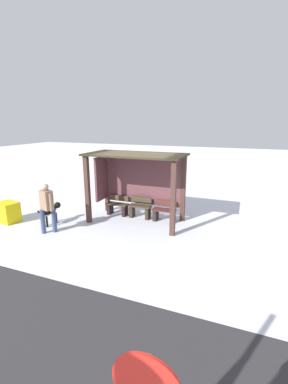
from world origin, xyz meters
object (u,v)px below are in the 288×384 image
dog (50,210)px  bench_center_inside (140,209)px  bench_left_inside (118,207)px  person_walking (47,205)px  grit_bin (8,212)px  bench_right_inside (164,213)px  bus_shelter (135,174)px

dog → bench_center_inside: bearing=32.7°
bench_left_inside → bench_center_inside: bench_center_inside is taller
bench_center_inside → person_walking: size_ratio=0.51×
grit_bin → bench_center_inside: bearing=26.2°
person_walking → dog: bearing=125.9°
dog → grit_bin: size_ratio=1.44×
bench_right_inside → person_walking: (-3.14, -2.31, 0.63)m
bench_center_inside → bench_right_inside: 0.93m
bus_shelter → grit_bin: (-4.06, -1.95, -1.31)m
bench_left_inside → grit_bin: size_ratio=1.17×
dog → person_walking: bearing=-54.1°
bus_shelter → bench_left_inside: (-0.79, 0.12, -1.36)m
bus_shelter → bench_right_inside: size_ratio=4.04×
bus_shelter → bench_center_inside: bearing=39.8°
bench_center_inside → person_walking: person_walking is taller
bus_shelter → bench_center_inside: size_ratio=4.04×
bus_shelter → grit_bin: bearing=-154.3°
bus_shelter → dog: size_ratio=3.27×
person_walking → grit_bin: (-1.99, 0.24, -0.58)m
bench_center_inside → grit_bin: (-4.21, -2.07, 0.02)m
dog → grit_bin: 1.60m
bench_left_inside → bench_right_inside: 1.86m
bench_left_inside → grit_bin: (-3.27, -2.07, 0.05)m
grit_bin → person_walking: bearing=-6.8°
person_walking → bench_center_inside: bearing=46.2°
bench_left_inside → grit_bin: bearing=-147.7°
dog → bench_left_inside: bearing=44.8°
bus_shelter → bench_left_inside: bearing=171.3°
bench_center_inside → grit_bin: bench_center_inside is taller
bench_center_inside → person_walking: (-2.21, -2.31, 0.60)m
bench_left_inside → dog: bench_left_inside is taller
bench_left_inside → bench_center_inside: 0.93m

